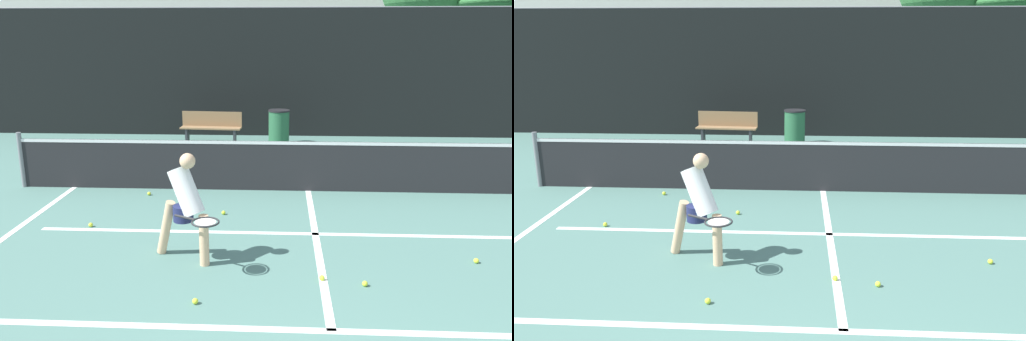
% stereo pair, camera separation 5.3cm
% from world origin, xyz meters
% --- Properties ---
extents(court_baseline_near, '(11.00, 0.10, 0.01)m').
position_xyz_m(court_baseline_near, '(0.00, 2.50, 0.00)').
color(court_baseline_near, white).
rests_on(court_baseline_near, ground).
extents(court_service_line, '(8.25, 0.10, 0.01)m').
position_xyz_m(court_service_line, '(0.00, 5.02, 0.00)').
color(court_service_line, white).
rests_on(court_service_line, ground).
extents(court_center_mark, '(0.10, 4.68, 0.01)m').
position_xyz_m(court_center_mark, '(0.00, 4.83, 0.00)').
color(court_center_mark, white).
rests_on(court_center_mark, ground).
extents(court_sideline_left, '(0.10, 5.68, 0.01)m').
position_xyz_m(court_sideline_left, '(-4.51, 4.83, 0.00)').
color(court_sideline_left, white).
rests_on(court_sideline_left, ground).
extents(net, '(11.09, 0.09, 1.07)m').
position_xyz_m(net, '(0.00, 7.17, 0.51)').
color(net, slate).
rests_on(net, ground).
extents(fence_back, '(24.00, 0.06, 3.64)m').
position_xyz_m(fence_back, '(0.00, 12.69, 1.81)').
color(fence_back, black).
rests_on(fence_back, ground).
extents(player_practicing, '(1.02, 0.93, 1.44)m').
position_xyz_m(player_practicing, '(-1.72, 4.03, 0.78)').
color(player_practicing, '#DBAD84').
rests_on(player_practicing, ground).
extents(tennis_ball_scattered_0, '(0.07, 0.07, 0.07)m').
position_xyz_m(tennis_ball_scattered_0, '(-2.94, 6.75, 0.03)').
color(tennis_ball_scattered_0, '#D1E033').
rests_on(tennis_ball_scattered_0, ground).
extents(tennis_ball_scattered_2, '(0.07, 0.07, 0.07)m').
position_xyz_m(tennis_ball_scattered_2, '(2.00, 4.14, 0.03)').
color(tennis_ball_scattered_2, '#D1E033').
rests_on(tennis_ball_scattered_2, ground).
extents(tennis_ball_scattered_4, '(0.07, 0.07, 0.07)m').
position_xyz_m(tennis_ball_scattered_4, '(-1.45, 5.79, 0.03)').
color(tennis_ball_scattered_4, '#D1E033').
rests_on(tennis_ball_scattered_4, ground).
extents(tennis_ball_scattered_7, '(0.07, 0.07, 0.07)m').
position_xyz_m(tennis_ball_scattered_7, '(0.47, 3.44, 0.03)').
color(tennis_ball_scattered_7, '#D1E033').
rests_on(tennis_ball_scattered_7, ground).
extents(tennis_ball_scattered_8, '(0.07, 0.07, 0.07)m').
position_xyz_m(tennis_ball_scattered_8, '(-3.42, 5.14, 0.03)').
color(tennis_ball_scattered_8, '#D1E033').
rests_on(tennis_ball_scattered_8, ground).
extents(tennis_ball_scattered_9, '(0.07, 0.07, 0.07)m').
position_xyz_m(tennis_ball_scattered_9, '(-1.43, 2.95, 0.03)').
color(tennis_ball_scattered_9, '#D1E033').
rests_on(tennis_ball_scattered_9, ground).
extents(tennis_ball_scattered_11, '(0.07, 0.07, 0.07)m').
position_xyz_m(tennis_ball_scattered_11, '(-0.01, 3.57, 0.03)').
color(tennis_ball_scattered_11, '#D1E033').
rests_on(tennis_ball_scattered_11, ground).
extents(courtside_bench, '(1.67, 0.51, 0.86)m').
position_xyz_m(courtside_bench, '(-2.43, 11.45, 0.47)').
color(courtside_bench, olive).
rests_on(courtside_bench, ground).
extents(trash_bin, '(0.58, 0.58, 0.93)m').
position_xyz_m(trash_bin, '(-0.59, 11.46, 0.47)').
color(trash_bin, '#28603D').
rests_on(trash_bin, ground).
extents(parked_car, '(1.86, 4.65, 1.41)m').
position_xyz_m(parked_car, '(-1.28, 15.06, 0.60)').
color(parked_car, navy).
rests_on(parked_car, ground).
extents(building_far, '(36.00, 2.40, 6.55)m').
position_xyz_m(building_far, '(0.00, 27.22, 3.28)').
color(building_far, beige).
rests_on(building_far, ground).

